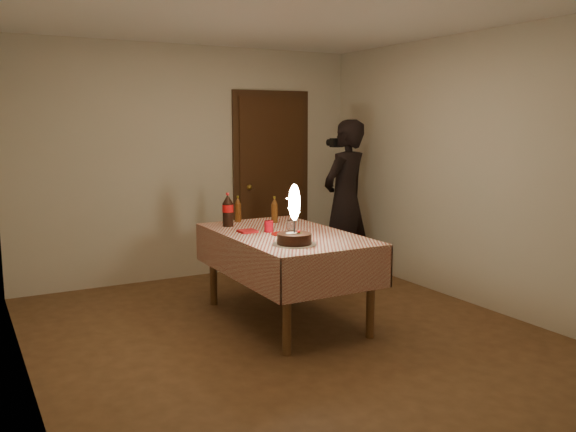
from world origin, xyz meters
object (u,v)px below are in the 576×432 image
Objects in this scene: clear_cup at (291,225)px; amber_bottle_left at (238,210)px; birthday_cake at (294,230)px; dining_table at (285,245)px; photographer at (345,199)px; red_cup at (269,226)px; cola_bottle at (228,210)px; red_plate at (284,234)px; amber_bottle_right at (275,210)px.

clear_cup is 0.69m from amber_bottle_left.
amber_bottle_left is at bearing 87.00° from birthday_cake.
clear_cup reaches higher than dining_table.
amber_bottle_left is 0.14× the size of photographer.
dining_table is 0.22m from red_cup.
photographer is (1.52, 1.52, -0.02)m from birthday_cake.
cola_bottle is (-0.13, 1.04, 0.04)m from birthday_cake.
birthday_cake is 2.20× the size of red_plate.
red_plate is (-0.04, -0.05, 0.11)m from dining_table.
dining_table is at bearing 69.55° from birthday_cake.
photographer reaches higher than amber_bottle_right.
cola_bottle is (-0.20, 0.45, 0.10)m from red_cup.
amber_bottle_right is at bearing 71.83° from dining_table.
cola_bottle is at bearing 178.22° from amber_bottle_right.
red_cup is at bearing -147.28° from photographer.
amber_bottle_left is at bearing 45.89° from cola_bottle.
dining_table is 0.80m from amber_bottle_left.
photographer is at bearing 45.06° from birthday_cake.
photographer reaches higher than amber_bottle_left.
birthday_cake is 1.53× the size of cola_bottle.
red_plate is 0.23m from clear_cup.
red_cup reaches higher than red_plate.
red_cup is at bearing 82.78° from birthday_cake.
photographer reaches higher than red_cup.
red_cup is 0.52m from amber_bottle_right.
red_plate is 0.68m from cola_bottle.
amber_bottle_left is at bearing 98.53° from dining_table.
amber_bottle_left is (0.19, 0.20, -0.03)m from cola_bottle.
dining_table is 0.56m from birthday_cake.
photographer reaches higher than dining_table.
amber_bottle_left is 0.36m from amber_bottle_right.
birthday_cake is at bearing -107.50° from red_plate.
clear_cup is at bearing -70.56° from amber_bottle_left.
dining_table is 0.69m from cola_bottle.
photographer is at bearing 38.31° from red_plate.
red_cup is at bearing -65.76° from cola_bottle.
birthday_cake reaches higher than amber_bottle_right.
cola_bottle reaches higher than dining_table.
clear_cup is 0.35× the size of amber_bottle_right.
red_plate is at bearing -135.49° from clear_cup.
clear_cup is at bearing 44.51° from red_plate.
amber_bottle_left is at bearing 144.28° from amber_bottle_right.
cola_bottle is 0.27m from amber_bottle_left.
red_cup is at bearing 131.43° from dining_table.
red_plate is at bearing -66.93° from cola_bottle.
amber_bottle_left is at bearing 90.95° from red_cup.
birthday_cake is 5.38× the size of clear_cup.
birthday_cake is 4.84× the size of red_cup.
birthday_cake is 0.27× the size of photographer.
clear_cup is at bearing -2.54° from red_cup.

